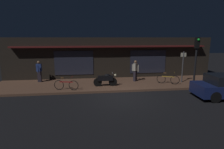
# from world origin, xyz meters

# --- Properties ---
(ground_plane) EXTENTS (60.00, 60.00, 0.00)m
(ground_plane) POSITION_xyz_m (0.00, 0.00, 0.00)
(ground_plane) COLOR black
(sidewalk_slab) EXTENTS (18.00, 4.00, 0.15)m
(sidewalk_slab) POSITION_xyz_m (0.00, 3.00, 0.07)
(sidewalk_slab) COLOR brown
(sidewalk_slab) RESTS_ON ground_plane
(storefront_building) EXTENTS (18.00, 3.30, 3.60)m
(storefront_building) POSITION_xyz_m (0.00, 6.39, 1.80)
(storefront_building) COLOR black
(storefront_building) RESTS_ON ground_plane
(motorcycle) EXTENTS (1.70, 0.55, 0.97)m
(motorcycle) POSITION_xyz_m (-0.81, 2.22, 0.65)
(motorcycle) COLOR black
(motorcycle) RESTS_ON sidewalk_slab
(bicycle_parked) EXTENTS (1.48, 0.82, 0.91)m
(bicycle_parked) POSITION_xyz_m (3.91, 2.28, 0.51)
(bicycle_parked) COLOR black
(bicycle_parked) RESTS_ON sidewalk_slab
(bicycle_extra) EXTENTS (1.62, 0.52, 0.91)m
(bicycle_extra) POSITION_xyz_m (-3.52, 1.54, 0.51)
(bicycle_extra) COLOR black
(bicycle_extra) RESTS_ON sidewalk_slab
(person_photographer) EXTENTS (0.39, 0.61, 1.67)m
(person_photographer) POSITION_xyz_m (-5.84, 4.18, 1.03)
(person_photographer) COLOR #28232D
(person_photographer) RESTS_ON sidewalk_slab
(person_bystander) EXTENTS (0.50, 0.49, 1.67)m
(person_bystander) POSITION_xyz_m (1.67, 3.46, 1.03)
(person_bystander) COLOR #28232D
(person_bystander) RESTS_ON sidewalk_slab
(sign_post) EXTENTS (0.44, 0.09, 2.40)m
(sign_post) POSITION_xyz_m (5.19, 2.62, 1.51)
(sign_post) COLOR #47474C
(sign_post) RESTS_ON sidewalk_slab
(traffic_light_pole) EXTENTS (0.24, 0.33, 3.60)m
(traffic_light_pole) POSITION_xyz_m (4.98, 0.61, 2.48)
(traffic_light_pole) COLOR black
(traffic_light_pole) RESTS_ON ground_plane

